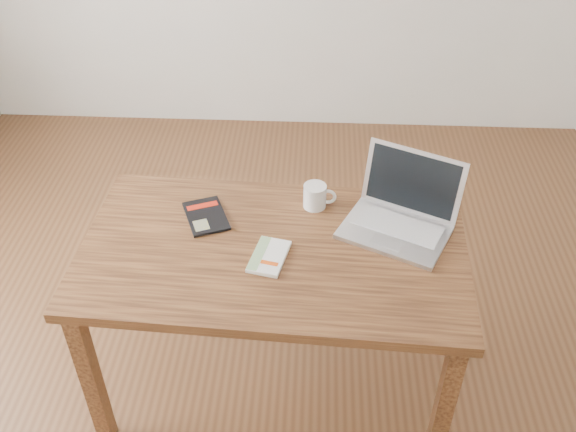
{
  "coord_description": "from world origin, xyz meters",
  "views": [
    {
      "loc": [
        0.23,
        -1.89,
        2.27
      ],
      "look_at": [
        0.14,
        -0.12,
        0.85
      ],
      "focal_mm": 40.0,
      "sensor_mm": 36.0,
      "label": 1
    }
  ],
  "objects_px": {
    "desk": "(274,266)",
    "laptop": "(401,214)",
    "coffee_mug": "(316,196)",
    "white_guidebook": "(269,257)",
    "black_guidebook": "(206,216)"
  },
  "relations": [
    {
      "from": "black_guidebook",
      "to": "coffee_mug",
      "type": "height_order",
      "value": "coffee_mug"
    },
    {
      "from": "desk",
      "to": "coffee_mug",
      "type": "height_order",
      "value": "coffee_mug"
    },
    {
      "from": "black_guidebook",
      "to": "coffee_mug",
      "type": "xyz_separation_m",
      "value": [
        0.41,
        0.09,
        0.04
      ]
    },
    {
      "from": "desk",
      "to": "black_guidebook",
      "type": "distance_m",
      "value": 0.33
    },
    {
      "from": "desk",
      "to": "coffee_mug",
      "type": "relative_size",
      "value": 11.13
    },
    {
      "from": "white_guidebook",
      "to": "black_guidebook",
      "type": "height_order",
      "value": "white_guidebook"
    },
    {
      "from": "white_guidebook",
      "to": "laptop",
      "type": "height_order",
      "value": "laptop"
    },
    {
      "from": "desk",
      "to": "coffee_mug",
      "type": "xyz_separation_m",
      "value": [
        0.15,
        0.25,
        0.14
      ]
    },
    {
      "from": "desk",
      "to": "white_guidebook",
      "type": "distance_m",
      "value": 0.11
    },
    {
      "from": "laptop",
      "to": "coffee_mug",
      "type": "height_order",
      "value": "laptop"
    },
    {
      "from": "desk",
      "to": "laptop",
      "type": "relative_size",
      "value": 3.01
    },
    {
      "from": "white_guidebook",
      "to": "laptop",
      "type": "relative_size",
      "value": 0.44
    },
    {
      "from": "white_guidebook",
      "to": "black_guidebook",
      "type": "distance_m",
      "value": 0.34
    },
    {
      "from": "white_guidebook",
      "to": "coffee_mug",
      "type": "relative_size",
      "value": 1.62
    },
    {
      "from": "laptop",
      "to": "desk",
      "type": "bearing_deg",
      "value": -136.28
    }
  ]
}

